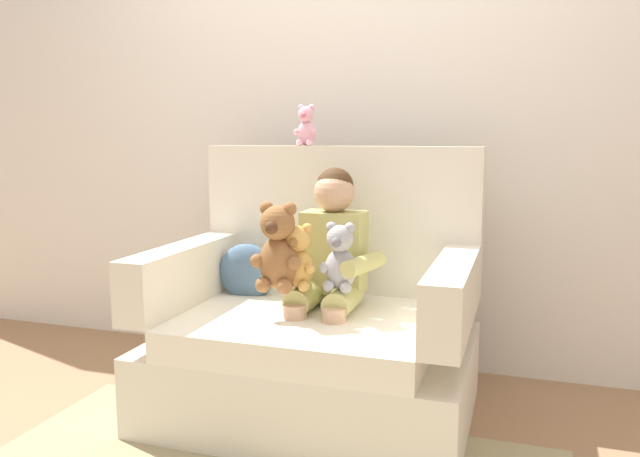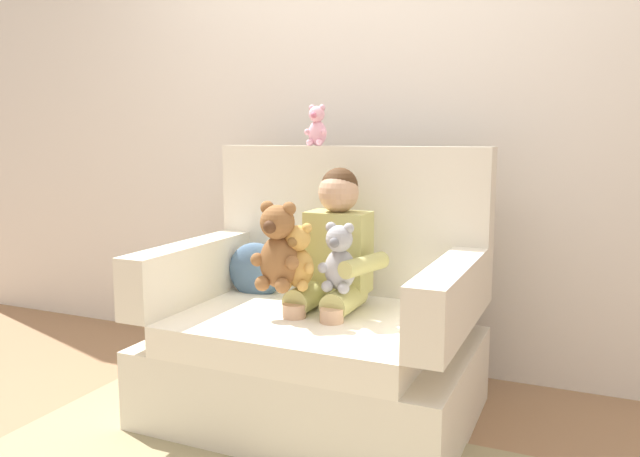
% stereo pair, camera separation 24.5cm
% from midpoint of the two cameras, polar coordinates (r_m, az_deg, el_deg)
% --- Properties ---
extents(ground_plane, '(8.00, 8.00, 0.00)m').
position_cam_midpoint_polar(ground_plane, '(2.75, 2.23, -16.56)').
color(ground_plane, '#936D4C').
extents(back_wall, '(6.00, 0.10, 2.60)m').
position_cam_midpoint_polar(back_wall, '(3.20, 7.45, 10.87)').
color(back_wall, silver).
rests_on(back_wall, ground).
extents(armchair, '(1.27, 0.92, 1.11)m').
position_cam_midpoint_polar(armchair, '(2.67, 2.72, -9.39)').
color(armchair, silver).
rests_on(armchair, ground).
extents(seated_child, '(0.45, 0.39, 0.82)m').
position_cam_midpoint_polar(seated_child, '(2.59, 3.83, -2.69)').
color(seated_child, tan).
rests_on(seated_child, armchair).
extents(plush_grey, '(0.16, 0.13, 0.27)m').
position_cam_midpoint_polar(plush_grey, '(2.44, 4.65, -2.82)').
color(plush_grey, '#9E9EA3').
rests_on(plush_grey, armchair).
extents(plush_honey, '(0.16, 0.13, 0.26)m').
position_cam_midpoint_polar(plush_honey, '(2.48, 0.82, -2.71)').
color(plush_honey, gold).
rests_on(plush_honey, armchair).
extents(plush_brown, '(0.21, 0.17, 0.35)m').
position_cam_midpoint_polar(plush_brown, '(2.46, -0.99, -1.85)').
color(plush_brown, brown).
rests_on(plush_brown, armchair).
extents(plush_pink_on_backrest, '(0.11, 0.09, 0.19)m').
position_cam_midpoint_polar(plush_pink_on_backrest, '(2.91, 2.17, 9.23)').
color(plush_pink_on_backrest, '#EAA8BC').
rests_on(plush_pink_on_backrest, armchair).
extents(throw_pillow, '(0.27, 0.15, 0.26)m').
position_cam_midpoint_polar(throw_pillow, '(2.87, -3.42, -3.88)').
color(throw_pillow, slate).
rests_on(throw_pillow, armchair).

